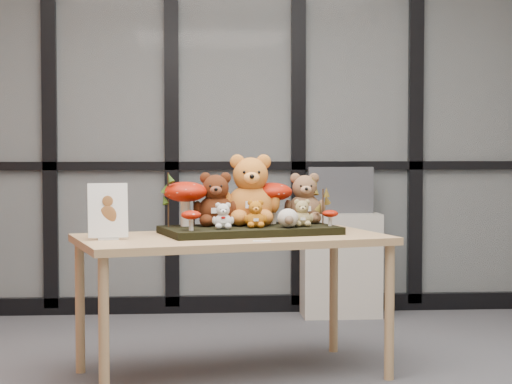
{
  "coord_description": "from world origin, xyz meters",
  "views": [
    {
      "loc": [
        -0.34,
        -4.1,
        1.21
      ],
      "look_at": [
        0.01,
        0.6,
        0.96
      ],
      "focal_mm": 65.0,
      "sensor_mm": 36.0,
      "label": 1
    }
  ],
  "objects": [
    {
      "name": "room_shell",
      "position": [
        0.0,
        0.0,
        1.68
      ],
      "size": [
        5.0,
        5.0,
        5.0
      ],
      "color": "#B1AFA7",
      "rests_on": "floor"
    },
    {
      "name": "glass_partition",
      "position": [
        -0.0,
        2.47,
        1.42
      ],
      "size": [
        4.9,
        0.06,
        2.78
      ],
      "color": "#2D383F",
      "rests_on": "floor"
    },
    {
      "name": "display_table",
      "position": [
        -0.11,
        0.64,
        0.67
      ],
      "size": [
        1.71,
        1.17,
        0.73
      ],
      "rotation": [
        0.0,
        0.0,
        0.27
      ],
      "color": "tan",
      "rests_on": "floor"
    },
    {
      "name": "diorama_tray",
      "position": [
        -0.01,
        0.73,
        0.75
      ],
      "size": [
        0.99,
        0.67,
        0.04
      ],
      "primitive_type": "cube",
      "rotation": [
        0.0,
        0.0,
        0.27
      ],
      "color": "black",
      "rests_on": "display_table"
    },
    {
      "name": "bear_pooh_yellow",
      "position": [
        -0.0,
        0.85,
        0.98
      ],
      "size": [
        0.38,
        0.36,
        0.42
      ],
      "primitive_type": null,
      "rotation": [
        0.0,
        0.0,
        0.27
      ],
      "color": "#C76F25",
      "rests_on": "diorama_tray"
    },
    {
      "name": "bear_brown_medium",
      "position": [
        -0.19,
        0.8,
        0.93
      ],
      "size": [
        0.29,
        0.27,
        0.31
      ],
      "primitive_type": null,
      "rotation": [
        0.0,
        0.0,
        0.27
      ],
      "color": "#461D0C",
      "rests_on": "diorama_tray"
    },
    {
      "name": "bear_tan_back",
      "position": [
        0.3,
        0.94,
        0.92
      ],
      "size": [
        0.28,
        0.26,
        0.3
      ],
      "primitive_type": null,
      "rotation": [
        0.0,
        0.0,
        0.27
      ],
      "color": "brown",
      "rests_on": "diorama_tray"
    },
    {
      "name": "bear_small_yellow",
      "position": [
        0.01,
        0.67,
        0.85
      ],
      "size": [
        0.15,
        0.14,
        0.16
      ],
      "primitive_type": null,
      "rotation": [
        0.0,
        0.0,
        0.27
      ],
      "color": "#B46211",
      "rests_on": "diorama_tray"
    },
    {
      "name": "bear_white_bow",
      "position": [
        -0.16,
        0.61,
        0.85
      ],
      "size": [
        0.14,
        0.13,
        0.15
      ],
      "primitive_type": null,
      "rotation": [
        0.0,
        0.0,
        0.27
      ],
      "color": "silver",
      "rests_on": "diorama_tray"
    },
    {
      "name": "bear_beige_small",
      "position": [
        0.26,
        0.71,
        0.85
      ],
      "size": [
        0.14,
        0.14,
        0.16
      ],
      "primitive_type": null,
      "rotation": [
        0.0,
        0.0,
        0.27
      ],
      "color": "#988752",
      "rests_on": "diorama_tray"
    },
    {
      "name": "plush_cream_hedgehog",
      "position": [
        0.18,
        0.65,
        0.83
      ],
      "size": [
        0.1,
        0.1,
        0.11
      ],
      "primitive_type": null,
      "rotation": [
        0.0,
        0.0,
        0.27
      ],
      "color": "beige",
      "rests_on": "diorama_tray"
    },
    {
      "name": "mushroom_back_left",
      "position": [
        -0.35,
        0.77,
        0.9
      ],
      "size": [
        0.23,
        0.23,
        0.26
      ],
      "primitive_type": null,
      "color": "#8E1204",
      "rests_on": "diorama_tray"
    },
    {
      "name": "mushroom_back_right",
      "position": [
        0.12,
        0.9,
        0.89
      ],
      "size": [
        0.22,
        0.22,
        0.25
      ],
      "primitive_type": null,
      "color": "#8E1204",
      "rests_on": "diorama_tray"
    },
    {
      "name": "mushroom_front_left",
      "position": [
        -0.32,
        0.53,
        0.83
      ],
      "size": [
        0.1,
        0.1,
        0.11
      ],
      "primitive_type": null,
      "color": "#8E1204",
      "rests_on": "diorama_tray"
    },
    {
      "name": "mushroom_front_right",
      "position": [
        0.41,
        0.73,
        0.82
      ],
      "size": [
        0.08,
        0.08,
        0.09
      ],
      "primitive_type": null,
      "color": "#8E1204",
      "rests_on": "diorama_tray"
    },
    {
      "name": "sprig_green_far_left",
      "position": [
        -0.44,
        0.74,
        0.91
      ],
      "size": [
        0.05,
        0.05,
        0.29
      ],
      "primitive_type": null,
      "color": "#1A310B",
      "rests_on": "diorama_tray"
    },
    {
      "name": "sprig_green_mid_left",
      "position": [
        -0.31,
        0.82,
        0.88
      ],
      "size": [
        0.05,
        0.05,
        0.22
      ],
      "primitive_type": null,
      "color": "#1A310B",
      "rests_on": "diorama_tray"
    },
    {
      "name": "sprig_dry_far_right",
      "position": [
        0.35,
        0.93,
        0.9
      ],
      "size": [
        0.05,
        0.05,
        0.26
      ],
      "primitive_type": null,
      "color": "brown",
      "rests_on": "diorama_tray"
    },
    {
      "name": "sprig_dry_mid_right",
      "position": [
        0.39,
        0.82,
        0.87
      ],
      "size": [
        0.05,
        0.05,
        0.19
      ],
      "primitive_type": null,
      "color": "brown",
      "rests_on": "diorama_tray"
    },
    {
      "name": "sprig_green_centre",
      "position": [
        -0.14,
        0.88,
        0.86
      ],
      "size": [
        0.05,
        0.05,
        0.17
      ],
      "primitive_type": null,
      "color": "#1A310B",
      "rests_on": "diorama_tray"
    },
    {
      "name": "sign_holder",
      "position": [
        -0.73,
        0.49,
        0.86
      ],
      "size": [
        0.2,
        0.08,
        0.28
      ],
      "rotation": [
        0.0,
        0.0,
        0.15
      ],
      "color": "silver",
      "rests_on": "display_table"
    },
    {
      "name": "label_card",
      "position": [
        0.02,
        0.36,
        0.73
      ],
      "size": [
        0.09,
        0.03,
        0.0
      ],
      "primitive_type": "cube",
      "color": "white",
      "rests_on": "display_table"
    },
    {
      "name": "cabinet",
      "position": [
        0.73,
        2.27,
        0.36
      ],
      "size": [
        0.54,
        0.32,
        0.72
      ],
      "primitive_type": "cube",
      "color": "#B4ADA0",
      "rests_on": "floor"
    },
    {
      "name": "monitor",
      "position": [
        0.73,
        2.29,
        0.88
      ],
      "size": [
        0.46,
        0.05,
        0.32
      ],
      "color": "#484A50",
      "rests_on": "cabinet"
    }
  ]
}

